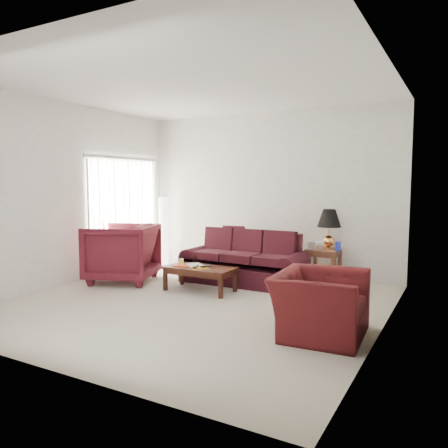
# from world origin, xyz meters

# --- Properties ---
(floor) EXTENTS (5.00, 5.00, 0.00)m
(floor) POSITION_xyz_m (0.00, 0.00, 0.00)
(floor) COLOR #B9AD9E
(floor) RESTS_ON ground
(blinds) EXTENTS (0.10, 2.00, 2.16)m
(blinds) POSITION_xyz_m (-2.42, 1.30, 1.08)
(blinds) COLOR silver
(blinds) RESTS_ON ground
(sofa) EXTENTS (2.08, 0.92, 0.85)m
(sofa) POSITION_xyz_m (0.06, 1.42, 0.42)
(sofa) COLOR black
(sofa) RESTS_ON ground
(throw_pillow) EXTENTS (0.44, 0.28, 0.42)m
(throw_pillow) POSITION_xyz_m (-0.51, 2.12, 0.68)
(throw_pillow) COLOR black
(throw_pillow) RESTS_ON sofa
(end_table) EXTENTS (0.55, 0.55, 0.58)m
(end_table) POSITION_xyz_m (1.22, 2.15, 0.29)
(end_table) COLOR #482018
(end_table) RESTS_ON ground
(table_lamp) EXTENTS (0.53, 0.53, 0.67)m
(table_lamp) POSITION_xyz_m (1.28, 2.18, 0.91)
(table_lamp) COLOR #CC853F
(table_lamp) RESTS_ON end_table
(clock) EXTENTS (0.14, 0.08, 0.13)m
(clock) POSITION_xyz_m (1.05, 1.98, 0.64)
(clock) COLOR silver
(clock) RESTS_ON end_table
(blue_canister) EXTENTS (0.12, 0.12, 0.15)m
(blue_canister) POSITION_xyz_m (1.48, 2.03, 0.65)
(blue_canister) COLOR #18269E
(blue_canister) RESTS_ON end_table
(picture_frame) EXTENTS (0.16, 0.19, 0.06)m
(picture_frame) POSITION_xyz_m (1.11, 2.30, 0.67)
(picture_frame) COLOR white
(picture_frame) RESTS_ON end_table
(floor_lamp) EXTENTS (0.23, 0.23, 1.42)m
(floor_lamp) POSITION_xyz_m (-2.09, 2.08, 0.71)
(floor_lamp) COLOR white
(floor_lamp) RESTS_ON ground
(armchair_left) EXTENTS (1.41, 1.39, 1.00)m
(armchair_left) POSITION_xyz_m (-1.82, 0.54, 0.50)
(armchair_left) COLOR #48101A
(armchair_left) RESTS_ON ground
(armchair_right) EXTENTS (1.00, 1.13, 0.70)m
(armchair_right) POSITION_xyz_m (1.91, -0.41, 0.35)
(armchair_right) COLOR #3D0E10
(armchair_right) RESTS_ON ground
(coffee_table) EXTENTS (1.16, 0.70, 0.38)m
(coffee_table) POSITION_xyz_m (-0.30, 0.62, 0.19)
(coffee_table) COLOR black
(coffee_table) RESTS_ON ground
(magazine_red) EXTENTS (0.31, 0.24, 0.02)m
(magazine_red) POSITION_xyz_m (-0.56, 0.55, 0.39)
(magazine_red) COLOR red
(magazine_red) RESTS_ON coffee_table
(magazine_white) EXTENTS (0.39, 0.38, 0.02)m
(magazine_white) POSITION_xyz_m (-0.44, 0.67, 0.39)
(magazine_white) COLOR silver
(magazine_white) RESTS_ON coffee_table
(magazine_orange) EXTENTS (0.31, 0.30, 0.01)m
(magazine_orange) POSITION_xyz_m (-0.25, 0.54, 0.39)
(magazine_orange) COLOR gold
(magazine_orange) RESTS_ON coffee_table
(remote_a) EXTENTS (0.10, 0.19, 0.02)m
(remote_a) POSITION_xyz_m (-0.29, 0.48, 0.41)
(remote_a) COLOR black
(remote_a) RESTS_ON coffee_table
(remote_b) EXTENTS (0.12, 0.19, 0.02)m
(remote_b) POSITION_xyz_m (-0.17, 0.59, 0.41)
(remote_b) COLOR black
(remote_b) RESTS_ON coffee_table
(yellow_glass) EXTENTS (0.07, 0.07, 0.12)m
(yellow_glass) POSITION_xyz_m (-0.58, 0.52, 0.44)
(yellow_glass) COLOR yellow
(yellow_glass) RESTS_ON coffee_table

